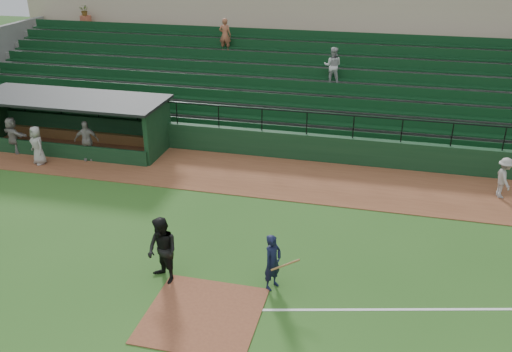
# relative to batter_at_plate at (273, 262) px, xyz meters

# --- Properties ---
(ground) EXTENTS (90.00, 90.00, 0.00)m
(ground) POSITION_rel_batter_at_plate_xyz_m (-1.55, -0.66, -0.85)
(ground) COLOR #28541B
(ground) RESTS_ON ground
(warning_track) EXTENTS (40.00, 4.00, 0.03)m
(warning_track) POSITION_rel_batter_at_plate_xyz_m (-1.55, 7.34, -0.84)
(warning_track) COLOR brown
(warning_track) RESTS_ON ground
(home_plate_dirt) EXTENTS (3.00, 3.00, 0.03)m
(home_plate_dirt) POSITION_rel_batter_at_plate_xyz_m (-1.55, -1.66, -0.84)
(home_plate_dirt) COLOR brown
(home_plate_dirt) RESTS_ON ground
(foul_line) EXTENTS (17.49, 4.44, 0.01)m
(foul_line) POSITION_rel_batter_at_plate_xyz_m (6.45, 0.54, -0.85)
(foul_line) COLOR white
(foul_line) RESTS_ON ground
(stadium_structure) EXTENTS (38.00, 13.08, 6.40)m
(stadium_structure) POSITION_rel_batter_at_plate_xyz_m (-1.55, 15.80, 1.45)
(stadium_structure) COLOR black
(stadium_structure) RESTS_ON ground
(dugout) EXTENTS (8.90, 3.20, 2.42)m
(dugout) POSITION_rel_batter_at_plate_xyz_m (-11.30, 8.90, 0.48)
(dugout) COLOR black
(dugout) RESTS_ON ground
(batter_at_plate) EXTENTS (1.12, 0.74, 1.70)m
(batter_at_plate) POSITION_rel_batter_at_plate_xyz_m (0.00, 0.00, 0.00)
(batter_at_plate) COLOR black
(batter_at_plate) RESTS_ON ground
(umpire) EXTENTS (1.25, 1.19, 2.03)m
(umpire) POSITION_rel_batter_at_plate_xyz_m (-3.13, -0.43, 0.17)
(umpire) COLOR black
(umpire) RESTS_ON ground
(runner) EXTENTS (0.76, 1.12, 1.59)m
(runner) POSITION_rel_batter_at_plate_xyz_m (7.28, 7.61, -0.02)
(runner) COLOR gray
(runner) RESTS_ON warning_track
(dugout_player_a) EXTENTS (1.14, 0.75, 1.79)m
(dugout_player_a) POSITION_rel_batter_at_plate_xyz_m (-9.88, 7.17, 0.08)
(dugout_player_a) COLOR gray
(dugout_player_a) RESTS_ON warning_track
(dugout_player_b) EXTENTS (0.99, 0.90, 1.70)m
(dugout_player_b) POSITION_rel_batter_at_plate_xyz_m (-11.73, 6.29, 0.03)
(dugout_player_b) COLOR #9F9994
(dugout_player_b) RESTS_ON warning_track
(dugout_player_c) EXTENTS (1.64, 1.00, 1.69)m
(dugout_player_c) POSITION_rel_batter_at_plate_xyz_m (-13.56, 7.13, 0.02)
(dugout_player_c) COLOR gray
(dugout_player_c) RESTS_ON warning_track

